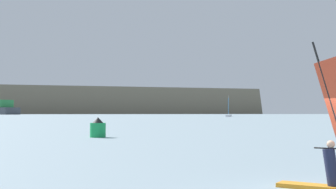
{
  "coord_description": "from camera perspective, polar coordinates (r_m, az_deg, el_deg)",
  "views": [
    {
      "loc": [
        -7.49,
        -10.27,
        2.1
      ],
      "look_at": [
        -2.39,
        10.33,
        2.95
      ],
      "focal_mm": 49.09,
      "sensor_mm": 36.0,
      "label": 1
    }
  ],
  "objects": [
    {
      "name": "distant_headland",
      "position": [
        1132.66,
        -8.81,
        -1.0
      ],
      "size": [
        1257.36,
        514.51,
        54.84
      ],
      "primitive_type": "cube",
      "rotation": [
        0.0,
        0.0,
        0.05
      ],
      "color": "#756B56",
      "rests_on": "ground_plane"
    },
    {
      "name": "small_sailboat",
      "position": [
        260.48,
        7.53,
        -2.54
      ],
      "size": [
        6.46,
        9.31,
        12.03
      ],
      "rotation": [
        0.0,
        0.0,
        1.11
      ],
      "color": "white",
      "rests_on": "ground_plane"
    },
    {
      "name": "channel_buoy",
      "position": [
        40.02,
        -8.7,
        -4.19
      ],
      "size": [
        1.36,
        1.36,
        1.74
      ],
      "color": "#19994C",
      "rests_on": "ground_plane"
    }
  ]
}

